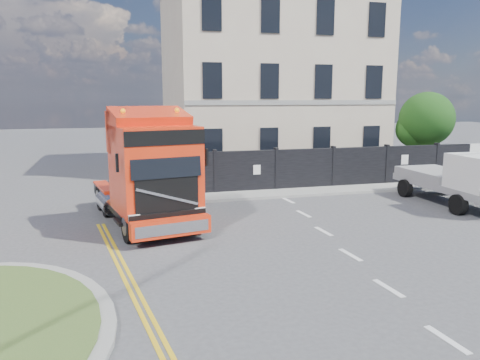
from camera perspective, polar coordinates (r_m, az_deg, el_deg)
name	(u,v)px	position (r m, az deg, el deg)	size (l,w,h in m)	color
ground	(248,260)	(13.29, 1.02, -9.67)	(120.00, 120.00, 0.00)	#424244
hoarding_fence	(324,168)	(23.55, 10.25, 1.40)	(18.80, 0.25, 2.00)	black
georgian_building	(267,76)	(30.08, 3.30, 12.52)	(12.30, 10.30, 12.80)	beige
tree	(424,122)	(30.05, 21.48, 6.64)	(3.20, 3.20, 4.80)	#382619
pavement_far	(321,191)	(22.68, 9.89, -1.33)	(20.00, 1.60, 0.12)	gray
truck	(150,176)	(16.39, -10.94, 0.47)	(3.73, 7.08, 4.03)	black
flatbed_pickup	(471,179)	(20.95, 26.36, 0.08)	(2.46, 5.52, 2.29)	gray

